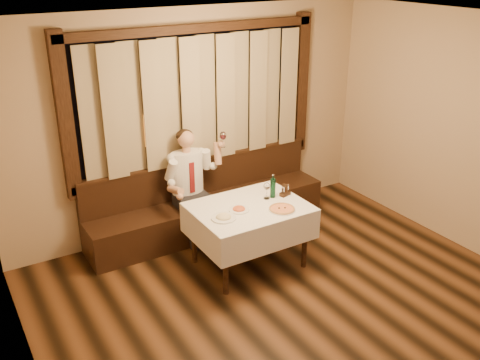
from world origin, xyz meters
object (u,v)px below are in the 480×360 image
seated_man (191,178)px  pasta_cream (224,215)px  dining_table (249,214)px  green_bottle (273,188)px  banquette (207,207)px  pasta_red (239,208)px  pizza (282,209)px  cruet_caddy (285,191)px

seated_man → pasta_cream: bearing=-97.0°
dining_table → green_bottle: 0.43m
banquette → pasta_red: bearing=-98.2°
pizza → cruet_caddy: cruet_caddy is taller
banquette → green_bottle: green_bottle is taller
dining_table → pasta_cream: size_ratio=4.70×
pasta_red → pasta_cream: bearing=-160.1°
dining_table → pasta_cream: (-0.40, -0.12, 0.14)m
pasta_red → seated_man: 0.97m
pizza → dining_table: bearing=133.5°
pizza → green_bottle: (0.10, 0.33, 0.11)m
dining_table → cruet_caddy: bearing=2.9°
pasta_red → cruet_caddy: (0.66, 0.06, 0.02)m
pizza → seated_man: size_ratio=0.21×
pasta_red → seated_man: size_ratio=0.16×
dining_table → pasta_cream: pasta_cream is taller
green_bottle → seated_man: seated_man is taller
pasta_red → green_bottle: bearing=10.1°
seated_man → dining_table: bearing=-74.1°
pasta_cream → seated_man: bearing=83.0°
dining_table → seated_man: bearing=105.9°
pasta_cream → green_bottle: size_ratio=0.96×
dining_table → green_bottle: bearing=9.6°
cruet_caddy → pasta_red: bearing=169.5°
pizza → green_bottle: green_bottle is taller
pasta_cream → green_bottle: (0.75, 0.18, 0.08)m
pizza → pasta_red: bearing=149.6°
pasta_red → cruet_caddy: 0.66m
banquette → pasta_cream: banquette is taller
pasta_red → pasta_cream: pasta_cream is taller
pasta_red → pizza: bearing=-30.4°
dining_table → seated_man: (-0.27, 0.93, 0.17)m
banquette → seated_man: size_ratio=2.27×
dining_table → seated_man: size_ratio=0.90×
banquette → pasta_cream: size_ratio=11.84×
green_bottle → pizza: bearing=-107.0°
pasta_cream → seated_man: seated_man is taller
banquette → pizza: bearing=-78.8°
banquette → green_bottle: (0.36, -0.96, 0.57)m
banquette → dining_table: banquette is taller
banquette → cruet_caddy: 1.23m
pizza → pasta_red: (-0.41, 0.24, 0.02)m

